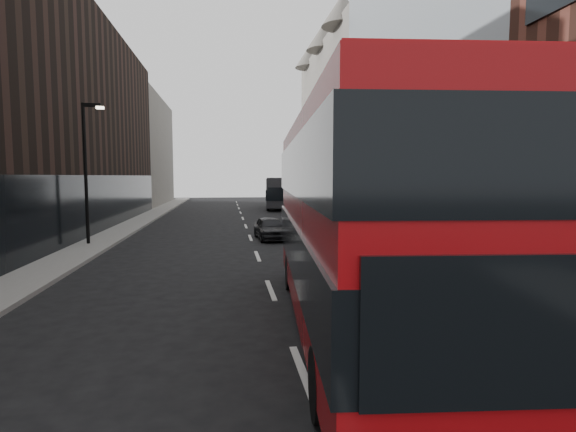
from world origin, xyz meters
name	(u,v)px	position (x,y,z in m)	size (l,w,h in m)	color
sidewalk_right	(353,225)	(7.50, 25.00, 0.07)	(3.00, 80.00, 0.15)	slate
sidewalk_left	(125,229)	(-8.00, 25.00, 0.07)	(2.00, 80.00, 0.15)	slate
building_modern_block	(436,72)	(11.47, 21.00, 9.90)	(5.03, 22.00, 20.00)	#A8ADB3
building_victorian	(340,121)	(11.38, 44.00, 9.66)	(6.50, 24.00, 21.00)	slate
building_left_mid	(89,130)	(-11.50, 30.00, 7.00)	(5.00, 24.00, 14.00)	black
building_left_far	(143,152)	(-11.50, 52.00, 6.50)	(5.00, 20.00, 13.00)	slate
street_lamp	(87,163)	(-8.22, 18.00, 4.18)	(1.06, 0.22, 7.00)	black
red_bus	(354,214)	(1.53, 4.15, 2.69)	(3.81, 12.18, 4.85)	#9B090D
grey_bus	(278,192)	(4.22, 43.11, 1.81)	(3.52, 10.61, 3.37)	black
car_a	(270,228)	(1.07, 19.32, 0.64)	(1.51, 3.74, 1.28)	black
car_b	(301,224)	(2.96, 20.03, 0.77)	(1.62, 4.65, 1.53)	gray
car_c	(307,218)	(4.07, 24.00, 0.70)	(1.95, 4.79, 1.39)	black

